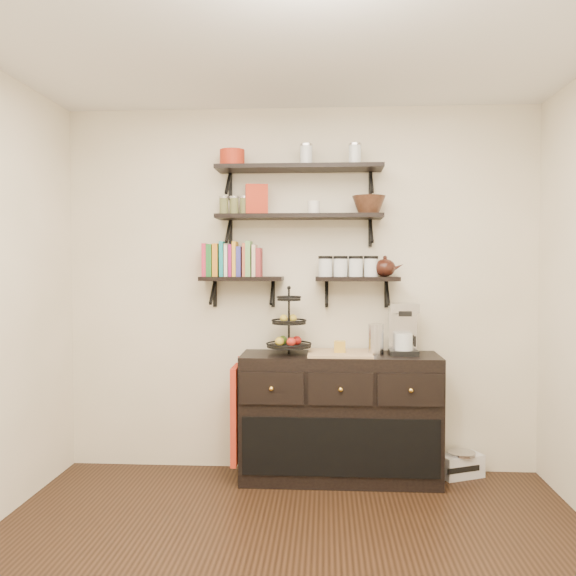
{
  "coord_description": "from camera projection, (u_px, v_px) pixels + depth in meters",
  "views": [
    {
      "loc": [
        0.19,
        -2.8,
        1.53
      ],
      "look_at": [
        -0.05,
        1.15,
        1.38
      ],
      "focal_mm": 38.0,
      "sensor_mm": 36.0,
      "label": 1
    }
  ],
  "objects": [
    {
      "name": "back_wall",
      "position": [
        300.0,
        290.0,
        4.56
      ],
      "size": [
        3.5,
        0.02,
        2.7
      ],
      "primitive_type": "cube",
      "color": "white",
      "rests_on": "ground"
    },
    {
      "name": "apron",
      "position": [
        236.0,
        414.0,
        4.28
      ],
      "size": [
        0.04,
        0.29,
        0.68
      ],
      "primitive_type": "cube",
      "color": "red",
      "rests_on": "sideboard"
    },
    {
      "name": "cookbooks",
      "position": [
        235.0,
        261.0,
        4.46
      ],
      "size": [
        0.43,
        0.15,
        0.26
      ],
      "color": "#C32944",
      "rests_on": "shelf_low_left"
    },
    {
      "name": "coffee_maker",
      "position": [
        403.0,
        330.0,
        4.31
      ],
      "size": [
        0.2,
        0.19,
        0.37
      ],
      "rotation": [
        0.0,
        0.0,
        0.01
      ],
      "color": "black",
      "rests_on": "sideboard"
    },
    {
      "name": "red_pot",
      "position": [
        232.0,
        158.0,
        4.42
      ],
      "size": [
        0.18,
        0.18,
        0.12
      ],
      "primitive_type": "cylinder",
      "color": "#AC2813",
      "rests_on": "shelf_top"
    },
    {
      "name": "shelf_low_right",
      "position": [
        357.0,
        280.0,
        4.41
      ],
      "size": [
        0.6,
        0.25,
        0.23
      ],
      "color": "black",
      "rests_on": "back_wall"
    },
    {
      "name": "shelf_top",
      "position": [
        299.0,
        169.0,
        4.39
      ],
      "size": [
        1.2,
        0.27,
        0.23
      ],
      "color": "black",
      "rests_on": "back_wall"
    },
    {
      "name": "thermal_carafe",
      "position": [
        376.0,
        340.0,
        4.28
      ],
      "size": [
        0.11,
        0.11,
        0.22
      ],
      "primitive_type": "cylinder",
      "color": "silver",
      "rests_on": "sideboard"
    },
    {
      "name": "walnut_bowl",
      "position": [
        369.0,
        205.0,
        4.37
      ],
      "size": [
        0.24,
        0.24,
        0.13
      ],
      "primitive_type": null,
      "color": "black",
      "rests_on": "shelf_mid"
    },
    {
      "name": "shelf_low_left",
      "position": [
        242.0,
        280.0,
        4.46
      ],
      "size": [
        0.6,
        0.25,
        0.23
      ],
      "color": "black",
      "rests_on": "back_wall"
    },
    {
      "name": "radio",
      "position": [
        461.0,
        465.0,
        4.4
      ],
      "size": [
        0.34,
        0.27,
        0.18
      ],
      "rotation": [
        0.0,
        0.0,
        0.42
      ],
      "color": "silver",
      "rests_on": "floor"
    },
    {
      "name": "candle",
      "position": [
        340.0,
        346.0,
        4.32
      ],
      "size": [
        0.08,
        0.08,
        0.08
      ],
      "primitive_type": "cube",
      "color": "#B38929",
      "rests_on": "sideboard"
    },
    {
      "name": "shelf_mid",
      "position": [
        299.0,
        217.0,
        4.41
      ],
      "size": [
        1.2,
        0.27,
        0.23
      ],
      "color": "black",
      "rests_on": "back_wall"
    },
    {
      "name": "recipe_box",
      "position": [
        257.0,
        200.0,
        4.42
      ],
      "size": [
        0.17,
        0.09,
        0.22
      ],
      "primitive_type": "cube",
      "rotation": [
        0.0,
        0.0,
        0.19
      ],
      "color": "#AC2813",
      "rests_on": "shelf_mid"
    },
    {
      "name": "ramekins",
      "position": [
        314.0,
        208.0,
        4.4
      ],
      "size": [
        0.09,
        0.09,
        0.1
      ],
      "primitive_type": "cylinder",
      "color": "white",
      "rests_on": "shelf_mid"
    },
    {
      "name": "fruit_stand",
      "position": [
        289.0,
        332.0,
        4.34
      ],
      "size": [
        0.31,
        0.31,
        0.46
      ],
      "rotation": [
        0.0,
        0.0,
        0.16
      ],
      "color": "black",
      "rests_on": "sideboard"
    },
    {
      "name": "sideboard",
      "position": [
        340.0,
        417.0,
        4.34
      ],
      "size": [
        1.4,
        0.5,
        0.92
      ],
      "color": "black",
      "rests_on": "floor"
    },
    {
      "name": "ceiling",
      "position": [
        284.0,
        8.0,
        2.76
      ],
      "size": [
        3.5,
        3.5,
        0.02
      ],
      "primitive_type": "cube",
      "color": "white",
      "rests_on": "back_wall"
    },
    {
      "name": "teapot",
      "position": [
        385.0,
        266.0,
        4.39
      ],
      "size": [
        0.21,
        0.16,
        0.15
      ],
      "primitive_type": null,
      "rotation": [
        0.0,
        0.0,
        0.02
      ],
      "color": "black",
      "rests_on": "shelf_low_right"
    },
    {
      "name": "glass_canisters",
      "position": [
        348.0,
        268.0,
        4.41
      ],
      "size": [
        0.43,
        0.1,
        0.13
      ],
      "color": "silver",
      "rests_on": "shelf_low_right"
    }
  ]
}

